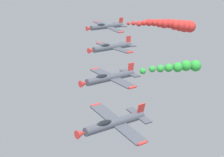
# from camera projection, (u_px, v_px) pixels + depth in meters

# --- Properties ---
(airplane_left_inner) EXTENTS (9.35, 10.35, 3.18)m
(airplane_left_inner) POSITION_uv_depth(u_px,v_px,m) (114.00, 123.00, 49.09)
(airplane_left_inner) COLOR #474C56
(airplane_right_inner) EXTENTS (9.54, 10.35, 2.55)m
(airplane_right_inner) POSITION_uv_depth(u_px,v_px,m) (110.00, 78.00, 61.83)
(airplane_right_inner) COLOR #474C56
(smoke_trail_right_inner) EXTENTS (3.37, 12.90, 2.21)m
(smoke_trail_right_inner) POSITION_uv_depth(u_px,v_px,m) (181.00, 67.00, 70.41)
(smoke_trail_right_inner) COLOR green
(airplane_left_outer) EXTENTS (9.57, 10.35, 2.34)m
(airplane_left_outer) POSITION_uv_depth(u_px,v_px,m) (112.00, 47.00, 77.45)
(airplane_left_outer) COLOR #474C56
(airplane_right_outer) EXTENTS (9.50, 10.35, 2.79)m
(airplane_right_outer) POSITION_uv_depth(u_px,v_px,m) (106.00, 26.00, 91.83)
(airplane_right_outer) COLOR #474C56
(smoke_trail_right_outer) EXTENTS (4.66, 21.80, 4.50)m
(smoke_trail_right_outer) POSITION_uv_depth(u_px,v_px,m) (175.00, 25.00, 104.40)
(smoke_trail_right_outer) COLOR red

